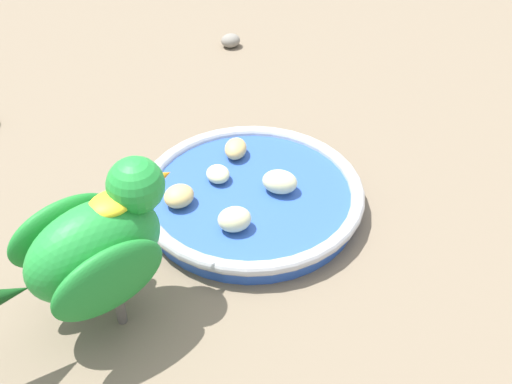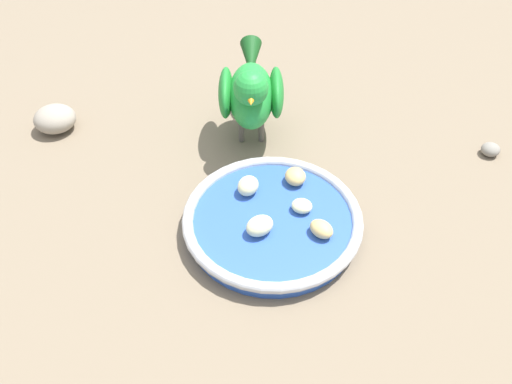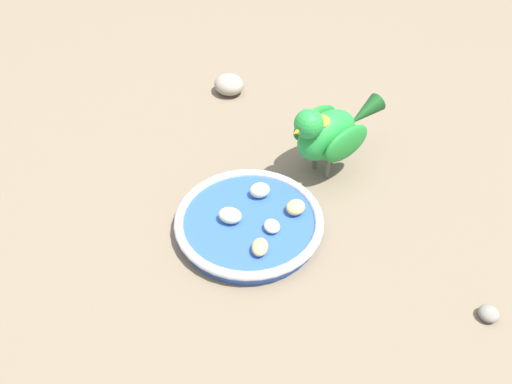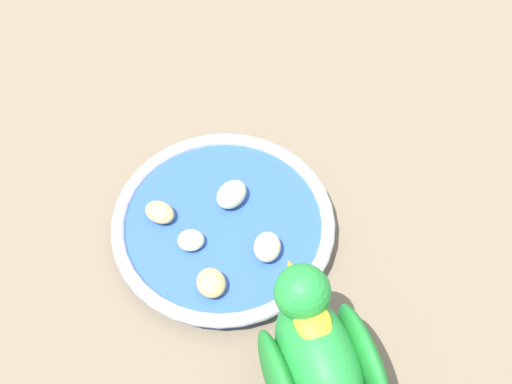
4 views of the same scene
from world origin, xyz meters
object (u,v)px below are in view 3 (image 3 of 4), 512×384
Objects in this scene: apple_piece_0 at (260,190)px; rock_large at (229,85)px; apple_piece_2 at (260,247)px; apple_piece_3 at (233,215)px; apple_piece_1 at (272,226)px; apple_piece_4 at (296,207)px; parrot at (328,132)px; pebble_1 at (489,314)px; feeding_bowl at (249,223)px.

apple_piece_0 is 0.32m from rock_large.
rock_large is (0.43, -0.01, -0.01)m from apple_piece_2.
apple_piece_3 is at bearing 174.58° from rock_large.
apple_piece_1 is 0.86× the size of apple_piece_4.
apple_piece_3 is 0.56× the size of rock_large.
apple_piece_1 is (-0.07, -0.01, -0.00)m from apple_piece_0.
pebble_1 is at bearing 82.85° from parrot.
apple_piece_0 is 0.17× the size of parrot.
apple_piece_3 is at bearing 56.59° from pebble_1.
feeding_bowl is at bearing 94.71° from apple_piece_4.
parrot is at bearing -61.05° from apple_piece_0.
parrot reaches higher than apple_piece_0.
apple_piece_1 is 0.05m from apple_piece_4.
apple_piece_0 and apple_piece_3 have the same top height.
apple_piece_0 is 0.11m from apple_piece_2.
feeding_bowl is at bearing 7.95° from parrot.
parrot reaches higher than feeding_bowl.
apple_piece_2 is 0.09m from apple_piece_4.
apple_piece_2 is 0.50× the size of rock_large.
apple_piece_2 is 0.89× the size of apple_piece_3.
apple_piece_1 is at bearing -175.30° from apple_piece_0.
feeding_bowl is 0.04m from apple_piece_1.
apple_piece_0 is 0.06m from apple_piece_3.
apple_piece_1 is 0.39m from rock_large.
apple_piece_0 is 0.07m from apple_piece_1.
apple_piece_4 is 0.49× the size of rock_large.
apple_piece_1 reaches higher than feeding_bowl.
apple_piece_3 is (-0.05, 0.05, -0.00)m from apple_piece_0.
apple_piece_2 is at bearing 63.67° from pebble_1.
apple_piece_4 is at bearing -85.29° from feeding_bowl.
apple_piece_3 reaches higher than feeding_bowl.
parrot is at bearing -33.78° from apple_piece_4.
feeding_bowl is 8.43× the size of pebble_1.
apple_piece_3 reaches higher than apple_piece_4.
feeding_bowl reaches higher than pebble_1.
apple_piece_4 reaches higher than feeding_bowl.
apple_piece_3 reaches higher than apple_piece_2.
parrot reaches higher than apple_piece_2.
apple_piece_0 is 0.35m from pebble_1.
apple_piece_4 is at bearing -53.47° from apple_piece_1.
apple_piece_1 is at bearing -129.48° from feeding_bowl.
apple_piece_0 is 1.18× the size of pebble_1.
apple_piece_3 is (0.03, 0.05, 0.00)m from apple_piece_1.
parrot is (0.14, -0.11, 0.05)m from apple_piece_1.
apple_piece_0 is 1.20× the size of apple_piece_1.
parrot is 0.29m from rock_large.
feeding_bowl is 7.12× the size of apple_piece_0.
apple_piece_0 reaches higher than apple_piece_4.
apple_piece_3 is 0.37m from rock_large.
apple_piece_0 is 0.90× the size of apple_piece_3.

